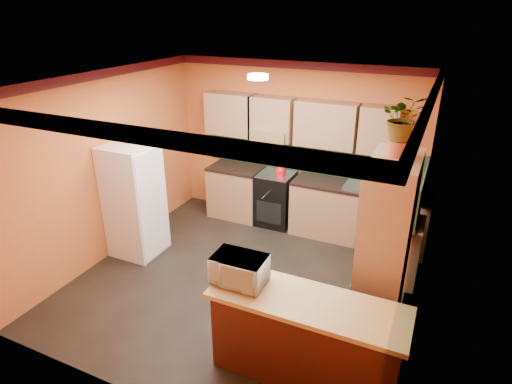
# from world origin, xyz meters

# --- Properties ---
(room_shell) EXTENTS (4.24, 4.24, 2.72)m
(room_shell) POSITION_xyz_m (0.02, 0.28, 2.09)
(room_shell) COLOR black
(room_shell) RESTS_ON ground
(base_cabinets_back) EXTENTS (3.65, 0.60, 0.88)m
(base_cabinets_back) POSITION_xyz_m (0.42, 1.80, 0.44)
(base_cabinets_back) COLOR #A67457
(base_cabinets_back) RESTS_ON ground
(countertop_back) EXTENTS (3.65, 0.62, 0.04)m
(countertop_back) POSITION_xyz_m (0.42, 1.80, 0.90)
(countertop_back) COLOR black
(countertop_back) RESTS_ON base_cabinets_back
(stove) EXTENTS (0.58, 0.58, 0.91)m
(stove) POSITION_xyz_m (-0.21, 1.80, 0.46)
(stove) COLOR black
(stove) RESTS_ON ground
(kettle) EXTENTS (0.18, 0.18, 0.18)m
(kettle) POSITION_xyz_m (-0.11, 1.75, 1.00)
(kettle) COLOR red
(kettle) RESTS_ON stove
(sink) EXTENTS (0.48, 0.40, 0.03)m
(sink) POSITION_xyz_m (1.19, 1.80, 0.94)
(sink) COLOR silver
(sink) RESTS_ON countertop_back
(base_cabinets_right) EXTENTS (0.60, 0.80, 0.88)m
(base_cabinets_right) POSITION_xyz_m (1.80, 0.98, 0.44)
(base_cabinets_right) COLOR #A67457
(base_cabinets_right) RESTS_ON ground
(countertop_right) EXTENTS (0.62, 0.80, 0.04)m
(countertop_right) POSITION_xyz_m (1.80, 0.98, 0.90)
(countertop_right) COLOR black
(countertop_right) RESTS_ON base_cabinets_right
(fridge) EXTENTS (0.68, 0.66, 1.70)m
(fridge) POSITION_xyz_m (-1.75, 0.07, 0.85)
(fridge) COLOR white
(fridge) RESTS_ON ground
(pantry) EXTENTS (0.48, 0.90, 2.10)m
(pantry) POSITION_xyz_m (1.85, -0.14, 1.05)
(pantry) COLOR #A67457
(pantry) RESTS_ON ground
(fern_pot) EXTENTS (0.22, 0.22, 0.16)m
(fern_pot) POSITION_xyz_m (1.85, -0.09, 2.18)
(fern_pot) COLOR #AB4629
(fern_pot) RESTS_ON pantry
(fern) EXTENTS (0.48, 0.44, 0.45)m
(fern) POSITION_xyz_m (1.85, -0.09, 2.49)
(fern) COLOR #A67457
(fern) RESTS_ON fern_pot
(breakfast_bar) EXTENTS (1.80, 0.55, 0.88)m
(breakfast_bar) POSITION_xyz_m (1.33, -1.18, 0.44)
(breakfast_bar) COLOR #4C1311
(breakfast_bar) RESTS_ON ground
(bar_top) EXTENTS (1.90, 0.65, 0.05)m
(bar_top) POSITION_xyz_m (1.33, -1.18, 0.91)
(bar_top) COLOR tan
(bar_top) RESTS_ON breakfast_bar
(microwave) EXTENTS (0.54, 0.37, 0.29)m
(microwave) POSITION_xyz_m (0.61, -1.18, 1.08)
(microwave) COLOR white
(microwave) RESTS_ON bar_top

